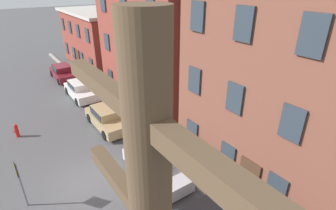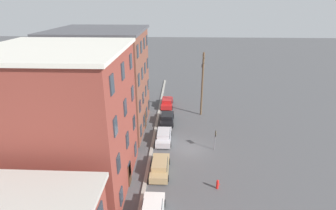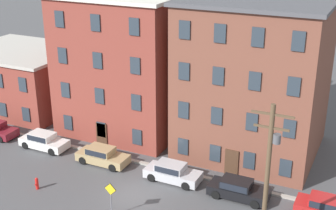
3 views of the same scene
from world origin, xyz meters
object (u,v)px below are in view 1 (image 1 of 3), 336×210
object	(u,v)px
car_maroon	(63,72)
fire_hydrant	(17,131)
car_tan	(107,117)
caution_sign	(19,177)
car_white	(81,89)
car_silver	(155,164)

from	to	relation	value
car_maroon	fire_hydrant	size ratio (longest dim) A/B	4.58
car_tan	caution_sign	size ratio (longest dim) A/B	1.71
car_white	caution_sign	xyz separation A→B (m)	(10.99, -6.27, 0.97)
car_white	caution_sign	world-z (taller)	caution_sign
car_silver	car_tan	bearing A→B (deg)	179.91
car_maroon	car_tan	size ratio (longest dim) A/B	1.00
car_tan	caution_sign	xyz separation A→B (m)	(4.73, -6.12, 0.97)
car_tan	fire_hydrant	distance (m)	6.00
fire_hydrant	car_tan	bearing A→B (deg)	68.54
car_white	caution_sign	size ratio (longest dim) A/B	1.71
car_silver	caution_sign	bearing A→B (deg)	-105.69
car_maroon	car_white	distance (m)	5.86
car_white	fire_hydrant	distance (m)	7.03
car_silver	caution_sign	distance (m)	6.42
car_tan	caution_sign	bearing A→B (deg)	-52.30
car_silver	fire_hydrant	xyz separation A→B (m)	(-8.64, -5.57, -0.27)
car_white	caution_sign	distance (m)	12.69
car_tan	fire_hydrant	xyz separation A→B (m)	(-2.19, -5.58, -0.27)
car_white	fire_hydrant	world-z (taller)	car_white
car_white	car_silver	bearing A→B (deg)	-0.72
car_white	car_tan	distance (m)	6.26
car_white	car_silver	size ratio (longest dim) A/B	1.00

